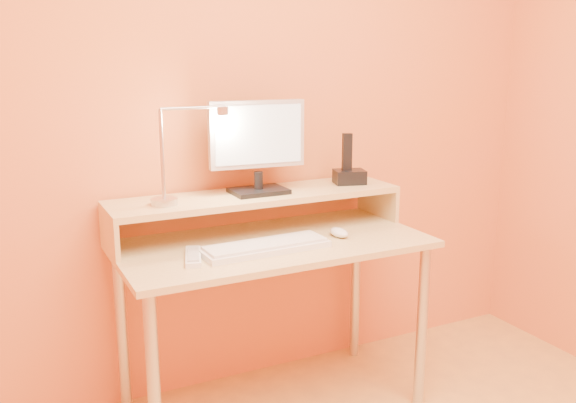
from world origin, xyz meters
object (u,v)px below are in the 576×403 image
mouse (339,232)px  remote_control (193,257)px  phone_dock (349,177)px  monitor_panel (257,134)px  lamp_base (164,202)px  keyboard (266,248)px

mouse → remote_control: 0.61m
phone_dock → remote_control: 0.84m
monitor_panel → mouse: bearing=-36.8°
monitor_panel → remote_control: 0.58m
phone_dock → mouse: bearing=-113.7°
lamp_base → remote_control: (0.04, -0.20, -0.16)m
keyboard → remote_control: 0.27m
remote_control → mouse: bearing=18.9°
monitor_panel → lamp_base: 0.46m
phone_dock → keyboard: bearing=-138.2°
lamp_base → phone_dock: 0.83m
phone_dock → keyboard: 0.60m
mouse → remote_control: (-0.61, -0.01, -0.01)m
monitor_panel → keyboard: size_ratio=0.81×
mouse → monitor_panel: bearing=137.6°
mouse → remote_control: mouse is taller
keyboard → lamp_base: bearing=143.2°
monitor_panel → phone_dock: bearing=3.6°
monitor_panel → remote_control: (-0.35, -0.24, -0.39)m
monitor_panel → mouse: (0.25, -0.23, -0.38)m
phone_dock → mouse: (-0.18, -0.22, -0.17)m
lamp_base → remote_control: 0.26m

